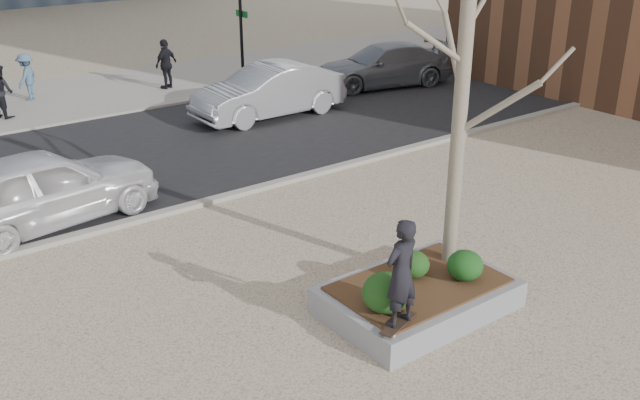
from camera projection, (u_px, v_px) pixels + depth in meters
ground at (371, 329)px, 11.15m from camera, size 120.00×120.00×0.00m
street at (121, 158)px, 18.53m from camera, size 60.00×8.00×0.02m
far_sidewalk at (38, 102)px, 23.69m from camera, size 60.00×6.00×0.02m
planter at (418, 297)px, 11.61m from camera, size 3.00×2.00×0.45m
planter_mulch at (419, 284)px, 11.52m from camera, size 2.70×1.70×0.04m
sycamore_tree at (463, 69)px, 11.01m from camera, size 2.80×2.80×6.60m
shrub_left at (386, 293)px, 10.63m from camera, size 0.72×0.72×0.61m
shrub_middle at (414, 264)px, 11.63m from camera, size 0.52×0.52×0.45m
shrub_right at (465, 265)px, 11.54m from camera, size 0.59×0.59×0.50m
skateboard at (398, 325)px, 10.38m from camera, size 0.80×0.43×0.08m
skateboarder at (401, 273)px, 10.04m from camera, size 0.64×0.46×1.65m
police_car at (42, 188)px, 14.45m from camera, size 4.93×2.57×1.60m
car_silver at (269, 91)px, 21.79m from camera, size 4.85×1.74×1.59m
car_third at (382, 65)px, 25.49m from camera, size 5.44×3.23×1.48m
pedestrian_a at (1, 91)px, 21.71m from camera, size 0.87×0.97×1.64m
pedestrian_b at (27, 77)px, 23.67m from camera, size 1.10×1.12×1.54m
pedestrian_c at (166, 64)px, 25.08m from camera, size 1.10×0.80×1.74m
traffic_light_far at (241, 24)px, 24.64m from camera, size 0.60×2.48×4.50m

